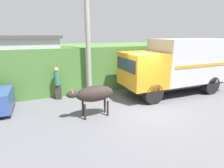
{
  "coord_description": "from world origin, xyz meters",
  "views": [
    {
      "loc": [
        -4.11,
        -6.5,
        3.42
      ],
      "look_at": [
        -1.13,
        0.81,
        1.17
      ],
      "focal_mm": 28.0,
      "sensor_mm": 36.0,
      "label": 1
    }
  ],
  "objects_px": {
    "pedestrian_on_hill": "(57,82)",
    "utility_pole": "(88,35)",
    "cargo_truck": "(179,64)",
    "brown_cow": "(94,94)"
  },
  "relations": [
    {
      "from": "pedestrian_on_hill",
      "to": "utility_pole",
      "type": "height_order",
      "value": "utility_pole"
    },
    {
      "from": "cargo_truck",
      "to": "utility_pole",
      "type": "distance_m",
      "value": 5.47
    },
    {
      "from": "utility_pole",
      "to": "cargo_truck",
      "type": "bearing_deg",
      "value": -16.69
    },
    {
      "from": "brown_cow",
      "to": "pedestrian_on_hill",
      "type": "distance_m",
      "value": 2.99
    },
    {
      "from": "cargo_truck",
      "to": "brown_cow",
      "type": "bearing_deg",
      "value": -169.57
    },
    {
      "from": "pedestrian_on_hill",
      "to": "utility_pole",
      "type": "bearing_deg",
      "value": -163.18
    },
    {
      "from": "brown_cow",
      "to": "utility_pole",
      "type": "height_order",
      "value": "utility_pole"
    },
    {
      "from": "brown_cow",
      "to": "utility_pole",
      "type": "relative_size",
      "value": 0.3
    },
    {
      "from": "cargo_truck",
      "to": "utility_pole",
      "type": "xyz_separation_m",
      "value": [
        -4.99,
        1.5,
        1.65
      ]
    },
    {
      "from": "cargo_truck",
      "to": "utility_pole",
      "type": "relative_size",
      "value": 0.99
    }
  ]
}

